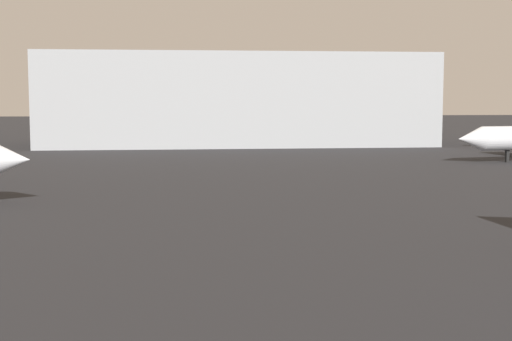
# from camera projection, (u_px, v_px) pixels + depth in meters

# --- Properties ---
(terminal_building) EXTENTS (64.26, 25.02, 15.15)m
(terminal_building) POSITION_uv_depth(u_px,v_px,m) (236.00, 100.00, 125.94)
(terminal_building) COLOR #999EA3
(terminal_building) RESTS_ON ground_plane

